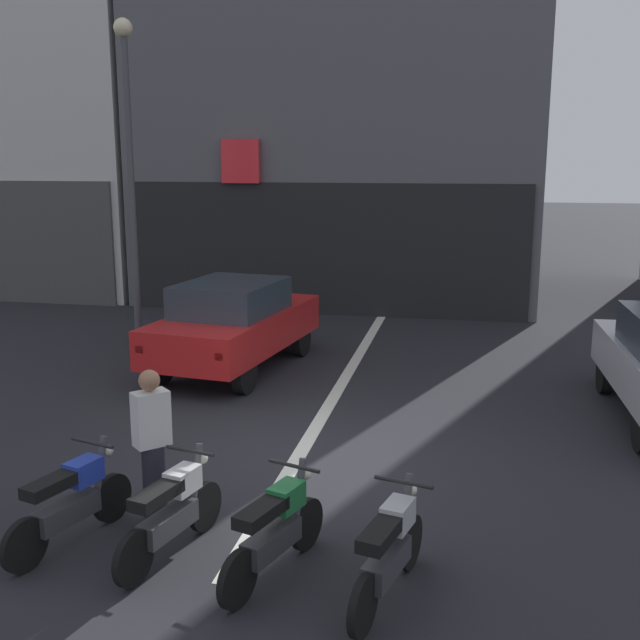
{
  "coord_description": "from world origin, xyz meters",
  "views": [
    {
      "loc": [
        2.1,
        -8.91,
        3.78
      ],
      "look_at": [
        -0.1,
        2.0,
        1.4
      ],
      "focal_mm": 42.61,
      "sensor_mm": 36.0,
      "label": 1
    }
  ],
  "objects_px": {
    "motorcycle_blue_row_leftmost": "(71,501)",
    "motorcycle_silver_row_right_mid": "(389,550)",
    "car_red_crossing_near": "(234,322)",
    "street_lamp": "(129,152)",
    "person_by_motorcycles": "(152,446)",
    "motorcycle_white_row_left_mid": "(172,511)",
    "motorcycle_green_row_centre": "(275,529)"
  },
  "relations": [
    {
      "from": "street_lamp",
      "to": "motorcycle_blue_row_leftmost",
      "type": "relative_size",
      "value": 3.93
    },
    {
      "from": "motorcycle_green_row_centre",
      "to": "motorcycle_silver_row_right_mid",
      "type": "distance_m",
      "value": 1.08
    },
    {
      "from": "motorcycle_blue_row_leftmost",
      "to": "person_by_motorcycles",
      "type": "xyz_separation_m",
      "value": [
        0.62,
        0.61,
        0.4
      ]
    },
    {
      "from": "motorcycle_blue_row_leftmost",
      "to": "person_by_motorcycles",
      "type": "bearing_deg",
      "value": 44.5
    },
    {
      "from": "street_lamp",
      "to": "person_by_motorcycles",
      "type": "bearing_deg",
      "value": -64.22
    },
    {
      "from": "person_by_motorcycles",
      "to": "motorcycle_white_row_left_mid",
      "type": "bearing_deg",
      "value": -53.9
    },
    {
      "from": "car_red_crossing_near",
      "to": "street_lamp",
      "type": "xyz_separation_m",
      "value": [
        -2.46,
        1.28,
        3.02
      ]
    },
    {
      "from": "car_red_crossing_near",
      "to": "person_by_motorcycles",
      "type": "relative_size",
      "value": 2.58
    },
    {
      "from": "car_red_crossing_near",
      "to": "motorcycle_silver_row_right_mid",
      "type": "xyz_separation_m",
      "value": [
        3.56,
        -6.77,
        -0.43
      ]
    },
    {
      "from": "motorcycle_blue_row_leftmost",
      "to": "car_red_crossing_near",
      "type": "bearing_deg",
      "value": 93.19
    },
    {
      "from": "motorcycle_white_row_left_mid",
      "to": "motorcycle_silver_row_right_mid",
      "type": "height_order",
      "value": "same"
    },
    {
      "from": "motorcycle_green_row_centre",
      "to": "motorcycle_silver_row_right_mid",
      "type": "bearing_deg",
      "value": -8.99
    },
    {
      "from": "motorcycle_green_row_centre",
      "to": "motorcycle_blue_row_leftmost",
      "type": "bearing_deg",
      "value": 175.53
    },
    {
      "from": "street_lamp",
      "to": "car_red_crossing_near",
      "type": "bearing_deg",
      "value": -27.54
    },
    {
      "from": "motorcycle_white_row_left_mid",
      "to": "person_by_motorcycles",
      "type": "relative_size",
      "value": 0.98
    },
    {
      "from": "car_red_crossing_near",
      "to": "street_lamp",
      "type": "distance_m",
      "value": 4.1
    },
    {
      "from": "motorcycle_blue_row_leftmost",
      "to": "motorcycle_silver_row_right_mid",
      "type": "bearing_deg",
      "value": -5.99
    },
    {
      "from": "motorcycle_white_row_left_mid",
      "to": "motorcycle_silver_row_right_mid",
      "type": "relative_size",
      "value": 1.0
    },
    {
      "from": "motorcycle_white_row_left_mid",
      "to": "motorcycle_green_row_centre",
      "type": "distance_m",
      "value": 1.08
    },
    {
      "from": "motorcycle_blue_row_leftmost",
      "to": "motorcycle_green_row_centre",
      "type": "relative_size",
      "value": 1.01
    },
    {
      "from": "street_lamp",
      "to": "motorcycle_blue_row_leftmost",
      "type": "bearing_deg",
      "value": -69.92
    },
    {
      "from": "motorcycle_blue_row_leftmost",
      "to": "person_by_motorcycles",
      "type": "relative_size",
      "value": 0.97
    },
    {
      "from": "motorcycle_white_row_left_mid",
      "to": "motorcycle_green_row_centre",
      "type": "height_order",
      "value": "same"
    },
    {
      "from": "motorcycle_white_row_left_mid",
      "to": "car_red_crossing_near",
      "type": "bearing_deg",
      "value": 102.46
    },
    {
      "from": "car_red_crossing_near",
      "to": "motorcycle_white_row_left_mid",
      "type": "xyz_separation_m",
      "value": [
        1.42,
        -6.45,
        -0.43
      ]
    },
    {
      "from": "street_lamp",
      "to": "motorcycle_green_row_centre",
      "type": "distance_m",
      "value": 9.93
    },
    {
      "from": "street_lamp",
      "to": "motorcycle_white_row_left_mid",
      "type": "bearing_deg",
      "value": -63.31
    },
    {
      "from": "street_lamp",
      "to": "motorcycle_green_row_centre",
      "type": "xyz_separation_m",
      "value": [
        4.96,
        -7.89,
        -3.44
      ]
    },
    {
      "from": "motorcycle_white_row_left_mid",
      "to": "motorcycle_silver_row_right_mid",
      "type": "bearing_deg",
      "value": -8.62
    },
    {
      "from": "street_lamp",
      "to": "person_by_motorcycles",
      "type": "distance_m",
      "value": 8.47
    },
    {
      "from": "street_lamp",
      "to": "motorcycle_silver_row_right_mid",
      "type": "xyz_separation_m",
      "value": [
        6.02,
        -8.06,
        -3.44
      ]
    },
    {
      "from": "car_red_crossing_near",
      "to": "motorcycle_silver_row_right_mid",
      "type": "height_order",
      "value": "car_red_crossing_near"
    }
  ]
}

